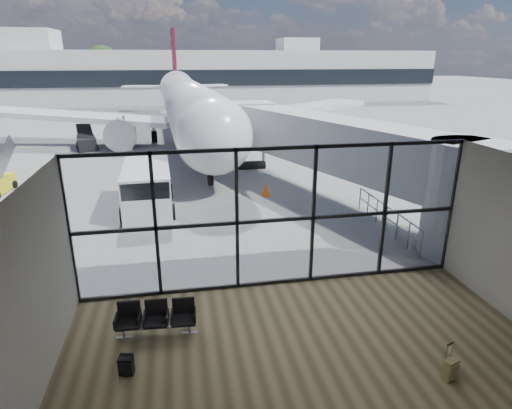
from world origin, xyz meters
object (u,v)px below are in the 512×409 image
object	(u,v)px
backpack	(126,366)
belt_loader	(86,142)
service_van	(147,189)
seating_row	(156,316)
suitcase	(450,369)
airliner	(187,103)

from	to	relation	value
backpack	belt_loader	size ratio (longest dim) A/B	0.12
backpack	service_van	distance (m)	11.44
seating_row	belt_loader	bearing A→B (deg)	107.46
suitcase	belt_loader	size ratio (longest dim) A/B	0.23
service_van	belt_loader	bearing A→B (deg)	107.32
backpack	airliner	xyz separation A→B (m)	(2.51, 30.37, 2.89)
seating_row	airliner	distance (m)	29.06
backpack	suitcase	size ratio (longest dim) A/B	0.55
seating_row	backpack	size ratio (longest dim) A/B	4.22
service_van	suitcase	bearing A→B (deg)	-62.66
seating_row	service_van	distance (m)	9.96
backpack	service_van	xyz separation A→B (m)	(-0.05, 11.41, 0.85)
seating_row	backpack	bearing A→B (deg)	-109.99
suitcase	belt_loader	xyz separation A→B (m)	(-12.87, 28.81, 0.31)
backpack	suitcase	xyz separation A→B (m)	(7.23, -1.51, 0.03)
suitcase	backpack	bearing A→B (deg)	147.56
airliner	seating_row	bearing A→B (deg)	-96.31
belt_loader	service_van	bearing A→B (deg)	-84.02
backpack	belt_loader	world-z (taller)	belt_loader
seating_row	suitcase	world-z (taller)	seating_row
backpack	belt_loader	xyz separation A→B (m)	(-5.64, 27.31, 0.34)
backpack	airliner	bearing A→B (deg)	97.55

